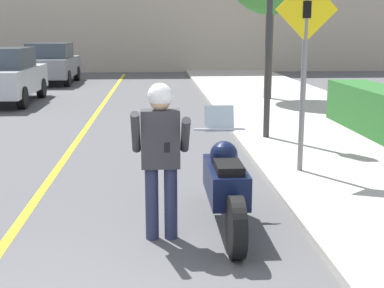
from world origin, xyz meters
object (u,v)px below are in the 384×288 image
object	(u,v)px
motorcycle	(225,184)
parked_car_grey	(51,63)
crossing_sign	(305,57)
person_biker	(161,146)
parked_car_silver	(3,75)

from	to	relation	value
motorcycle	parked_car_grey	xyz separation A→B (m)	(-5.09, 17.03, 0.35)
motorcycle	crossing_sign	bearing A→B (deg)	54.91
motorcycle	crossing_sign	xyz separation A→B (m)	(1.40, 2.00, 1.30)
person_biker	parked_car_grey	xyz separation A→B (m)	(-4.37, 17.35, -0.16)
parked_car_silver	parked_car_grey	distance (m)	6.15
person_biker	parked_car_silver	world-z (taller)	parked_car_silver
person_biker	parked_car_silver	xyz separation A→B (m)	(-4.66, 11.21, -0.16)
motorcycle	parked_car_grey	size ratio (longest dim) A/B	0.55
person_biker	crossing_sign	size ratio (longest dim) A/B	0.59
motorcycle	parked_car_silver	xyz separation A→B (m)	(-5.38, 10.89, 0.35)
person_biker	motorcycle	bearing A→B (deg)	24.00
motorcycle	parked_car_silver	world-z (taller)	parked_car_silver
motorcycle	parked_car_silver	size ratio (longest dim) A/B	0.55
parked_car_silver	crossing_sign	bearing A→B (deg)	-52.66
person_biker	parked_car_grey	bearing A→B (deg)	104.14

